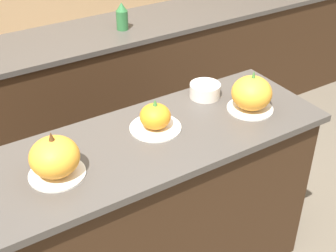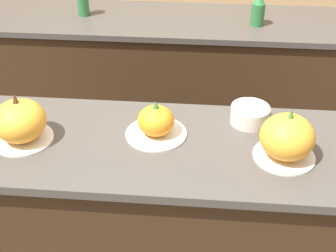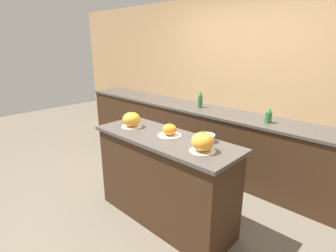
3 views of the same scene
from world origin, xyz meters
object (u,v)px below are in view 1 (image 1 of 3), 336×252
at_px(pumpkin_cake_left, 55,158).
at_px(bottle_short, 122,17).
at_px(mixing_bowl, 205,90).
at_px(pumpkin_cake_right, 252,94).
at_px(pumpkin_cake_center, 155,118).

relative_size(pumpkin_cake_left, bottle_short, 1.19).
bearing_deg(mixing_bowl, pumpkin_cake_right, -62.66).
height_order(pumpkin_cake_right, bottle_short, pumpkin_cake_right).
height_order(pumpkin_cake_left, pumpkin_cake_right, pumpkin_cake_right).
relative_size(bottle_short, mixing_bowl, 1.23).
distance_m(pumpkin_cake_center, mixing_bowl, 0.39).
xyz_separation_m(pumpkin_cake_center, pumpkin_cake_right, (0.48, -0.10, 0.03)).
height_order(pumpkin_cake_center, mixing_bowl, pumpkin_cake_center).
xyz_separation_m(pumpkin_cake_center, mixing_bowl, (0.37, 0.12, -0.02)).
bearing_deg(pumpkin_cake_right, mixing_bowl, 117.34).
distance_m(pumpkin_cake_center, bottle_short, 1.33).
relative_size(pumpkin_cake_left, pumpkin_cake_right, 1.01).
relative_size(pumpkin_cake_right, bottle_short, 1.18).
relative_size(pumpkin_cake_right, mixing_bowl, 1.45).
distance_m(pumpkin_cake_left, bottle_short, 1.65).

